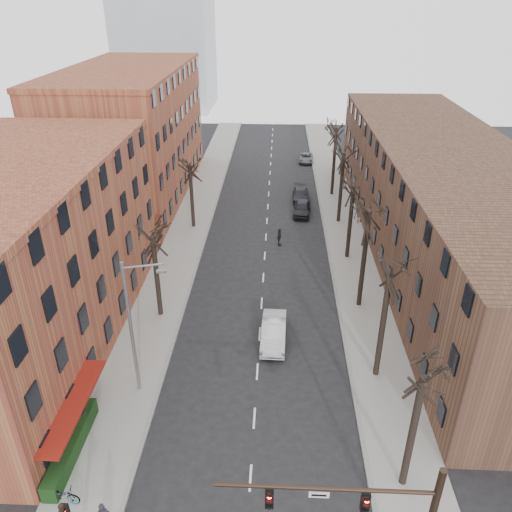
# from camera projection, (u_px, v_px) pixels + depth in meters

# --- Properties ---
(sidewalk_left) EXTENTS (4.00, 90.00, 0.15)m
(sidewalk_left) POSITION_uv_depth(u_px,v_px,m) (191.00, 223.00, 52.88)
(sidewalk_left) COLOR gray
(sidewalk_left) RESTS_ON ground
(sidewalk_right) EXTENTS (4.00, 90.00, 0.15)m
(sidewalk_right) POSITION_uv_depth(u_px,v_px,m) (343.00, 225.00, 52.24)
(sidewalk_right) COLOR gray
(sidewalk_right) RESTS_ON ground
(building_left_near) EXTENTS (12.00, 26.00, 12.00)m
(building_left_near) POSITION_uv_depth(u_px,v_px,m) (17.00, 263.00, 32.79)
(building_left_near) COLOR brown
(building_left_near) RESTS_ON ground
(building_left_far) EXTENTS (12.00, 28.00, 14.00)m
(building_left_far) POSITION_uv_depth(u_px,v_px,m) (132.00, 135.00, 57.88)
(building_left_far) COLOR brown
(building_left_far) RESTS_ON ground
(building_right) EXTENTS (12.00, 50.00, 10.00)m
(building_right) POSITION_uv_depth(u_px,v_px,m) (442.00, 201.00, 45.20)
(building_right) COLOR #503525
(building_right) RESTS_ON ground
(awning_left) EXTENTS (1.20, 7.00, 0.15)m
(awning_left) POSITION_uv_depth(u_px,v_px,m) (82.00, 440.00, 27.41)
(awning_left) COLOR maroon
(awning_left) RESTS_ON ground
(hedge) EXTENTS (0.80, 6.00, 1.00)m
(hedge) POSITION_uv_depth(u_px,v_px,m) (71.00, 446.00, 26.23)
(hedge) COLOR #183713
(hedge) RESTS_ON sidewalk_left
(tree_right_a) EXTENTS (5.20, 5.20, 10.00)m
(tree_right_a) POSITION_uv_depth(u_px,v_px,m) (402.00, 484.00, 24.97)
(tree_right_a) COLOR black
(tree_right_a) RESTS_ON ground
(tree_right_b) EXTENTS (5.20, 5.20, 10.80)m
(tree_right_b) POSITION_uv_depth(u_px,v_px,m) (375.00, 375.00, 32.02)
(tree_right_b) COLOR black
(tree_right_b) RESTS_ON ground
(tree_right_c) EXTENTS (5.20, 5.20, 11.60)m
(tree_right_c) POSITION_uv_depth(u_px,v_px,m) (358.00, 306.00, 39.07)
(tree_right_c) COLOR black
(tree_right_c) RESTS_ON ground
(tree_right_d) EXTENTS (5.20, 5.20, 10.00)m
(tree_right_d) POSITION_uv_depth(u_px,v_px,m) (347.00, 258.00, 46.12)
(tree_right_d) COLOR black
(tree_right_d) RESTS_ON ground
(tree_right_e) EXTENTS (5.20, 5.20, 10.80)m
(tree_right_e) POSITION_uv_depth(u_px,v_px,m) (338.00, 222.00, 53.18)
(tree_right_e) COLOR black
(tree_right_e) RESTS_ON ground
(tree_right_f) EXTENTS (5.20, 5.20, 11.60)m
(tree_right_f) POSITION_uv_depth(u_px,v_px,m) (331.00, 195.00, 60.23)
(tree_right_f) COLOR black
(tree_right_f) RESTS_ON ground
(tree_left_a) EXTENTS (5.20, 5.20, 9.50)m
(tree_left_a) POSITION_uv_depth(u_px,v_px,m) (161.00, 315.00, 37.92)
(tree_left_a) COLOR black
(tree_left_a) RESTS_ON ground
(tree_left_b) EXTENTS (5.20, 5.20, 9.50)m
(tree_left_b) POSITION_uv_depth(u_px,v_px,m) (194.00, 227.00, 52.02)
(tree_left_b) COLOR black
(tree_left_b) RESTS_ON ground
(streetlight) EXTENTS (2.45, 0.22, 9.03)m
(streetlight) POSITION_uv_depth(u_px,v_px,m) (133.00, 324.00, 28.49)
(streetlight) COLOR slate
(streetlight) RESTS_ON ground
(silver_sedan) EXTENTS (1.79, 4.82, 1.58)m
(silver_sedan) POSITION_uv_depth(u_px,v_px,m) (274.00, 332.00, 34.77)
(silver_sedan) COLOR #B7B9BE
(silver_sedan) RESTS_ON ground
(parked_car_near) EXTENTS (2.21, 4.57, 1.50)m
(parked_car_near) POSITION_uv_depth(u_px,v_px,m) (302.00, 208.00, 54.67)
(parked_car_near) COLOR black
(parked_car_near) RESTS_ON ground
(parked_car_mid) EXTENTS (1.89, 4.58, 1.32)m
(parked_car_mid) POSITION_uv_depth(u_px,v_px,m) (301.00, 195.00, 58.42)
(parked_car_mid) COLOR black
(parked_car_mid) RESTS_ON ground
(parked_car_far) EXTENTS (2.18, 4.28, 1.16)m
(parked_car_far) POSITION_uv_depth(u_px,v_px,m) (306.00, 158.00, 71.64)
(parked_car_far) COLOR #5B5D63
(parked_car_far) RESTS_ON ground
(pedestrian_b) EXTENTS (0.80, 0.65, 1.55)m
(pedestrian_b) POSITION_uv_depth(u_px,v_px,m) (81.00, 416.00, 27.71)
(pedestrian_b) COLOR black
(pedestrian_b) RESTS_ON sidewalk_left
(pedestrian_crossing) EXTENTS (0.53, 1.08, 1.77)m
(pedestrian_crossing) POSITION_uv_depth(u_px,v_px,m) (279.00, 237.00, 47.90)
(pedestrian_crossing) COLOR black
(pedestrian_crossing) RESTS_ON ground
(bicycle) EXTENTS (1.98, 0.89, 1.01)m
(bicycle) POSITION_uv_depth(u_px,v_px,m) (61.00, 494.00, 23.71)
(bicycle) COLOR gray
(bicycle) RESTS_ON sidewalk_left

